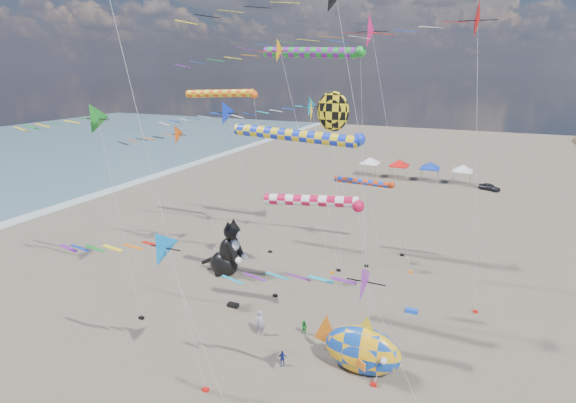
% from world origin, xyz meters
% --- Properties ---
extents(delta_kite_1, '(14.29, 2.12, 20.56)m').
position_xyz_m(delta_kite_1, '(-5.87, 20.58, 19.12)').
color(delta_kite_1, '#FF9A0C').
rests_on(delta_kite_1, ground).
extents(delta_kite_2, '(16.80, 3.07, 22.59)m').
position_xyz_m(delta_kite_2, '(1.39, 23.63, 20.82)').
color(delta_kite_2, '#D61966').
rests_on(delta_kite_2, ground).
extents(delta_kite_3, '(10.01, 1.93, 10.16)m').
position_xyz_m(delta_kite_3, '(7.69, 2.50, 8.85)').
color(delta_kite_3, purple).
rests_on(delta_kite_3, ground).
extents(delta_kite_4, '(12.79, 2.78, 22.68)m').
position_xyz_m(delta_kite_4, '(9.13, 18.52, 21.04)').
color(delta_kite_4, red).
rests_on(delta_kite_4, ground).
extents(delta_kite_5, '(9.95, 1.77, 13.67)m').
position_xyz_m(delta_kite_5, '(-12.87, 16.18, 12.39)').
color(delta_kite_5, '#EB520D').
rests_on(delta_kite_5, ground).
extents(delta_kite_6, '(10.93, 1.98, 10.72)m').
position_xyz_m(delta_kite_6, '(-3.05, 0.45, 9.39)').
color(delta_kite_6, '#0A7DE2').
rests_on(delta_kite_6, ground).
extents(delta_kite_7, '(11.97, 2.36, 15.92)m').
position_xyz_m(delta_kite_7, '(-14.83, 7.42, 14.45)').
color(delta_kite_7, '#1C8C26').
rests_on(delta_kite_7, ground).
extents(delta_kite_9, '(11.16, 2.04, 15.77)m').
position_xyz_m(delta_kite_9, '(-8.00, 14.58, 14.42)').
color(delta_kite_9, '#0F2EC8').
rests_on(delta_kite_9, ground).
extents(delta_kite_10, '(10.97, 2.00, 15.91)m').
position_xyz_m(delta_kite_10, '(-3.90, 21.31, 14.55)').
color(delta_kite_10, '#0D87B7').
rests_on(delta_kite_10, ground).
extents(windsock_0, '(9.14, 0.77, 16.10)m').
position_xyz_m(windsock_0, '(-11.92, 22.71, 15.64)').
color(windsock_0, '#FF5615').
rests_on(windsock_0, ground).
extents(windsock_1, '(7.41, 0.64, 7.52)m').
position_xyz_m(windsock_1, '(1.40, 27.26, 7.14)').
color(windsock_1, red).
rests_on(windsock_1, ground).
extents(windsock_2, '(7.45, 0.71, 10.91)m').
position_xyz_m(windsock_2, '(2.99, 8.53, 10.49)').
color(windsock_2, '#C60E3A').
rests_on(windsock_2, ground).
extents(windsock_3, '(10.19, 0.81, 14.36)m').
position_xyz_m(windsock_3, '(0.87, 11.07, 13.90)').
color(windsock_3, '#1533D9').
rests_on(windsock_3, ground).
extents(windsock_4, '(10.44, 0.96, 19.86)m').
position_xyz_m(windsock_4, '(-2.61, 23.27, 19.32)').
color(windsock_4, green).
rests_on(windsock_4, ground).
extents(angelfish_kite, '(3.74, 3.02, 16.66)m').
position_xyz_m(angelfish_kite, '(2.08, 13.30, 15.22)').
color(angelfish_kite, yellow).
rests_on(angelfish_kite, ground).
extents(cat_inflatable, '(4.07, 2.18, 5.38)m').
position_xyz_m(cat_inflatable, '(-8.47, 16.60, 2.69)').
color(cat_inflatable, black).
rests_on(cat_inflatable, ground).
extents(fish_inflatable, '(6.42, 3.22, 4.01)m').
position_xyz_m(fish_inflatable, '(6.24, 8.12, 1.54)').
color(fish_inflatable, '#1246B6').
rests_on(fish_inflatable, ground).
extents(person_adult, '(0.82, 0.74, 1.89)m').
position_xyz_m(person_adult, '(-1.25, 9.16, 0.95)').
color(person_adult, '#8D899F').
rests_on(person_adult, ground).
extents(child_green, '(0.60, 0.51, 1.09)m').
position_xyz_m(child_green, '(1.54, 10.45, 0.55)').
color(child_green, '#1F8631').
rests_on(child_green, ground).
extents(child_blue, '(0.67, 0.54, 1.06)m').
position_xyz_m(child_blue, '(1.55, 6.68, 0.53)').
color(child_blue, navy).
rests_on(child_blue, ground).
extents(kite_bag_0, '(0.90, 0.44, 0.30)m').
position_xyz_m(kite_bag_0, '(-5.00, 11.75, 0.15)').
color(kite_bag_0, black).
rests_on(kite_bag_0, ground).
extents(kite_bag_1, '(0.90, 0.44, 0.30)m').
position_xyz_m(kite_bag_1, '(8.02, 16.54, 0.15)').
color(kite_bag_1, blue).
rests_on(kite_bag_1, ground).
extents(tent_row, '(19.20, 4.20, 3.80)m').
position_xyz_m(tent_row, '(1.50, 60.00, 3.15)').
color(tent_row, white).
rests_on(tent_row, ground).
extents(parked_car, '(3.44, 2.59, 1.09)m').
position_xyz_m(parked_car, '(13.19, 58.00, 0.55)').
color(parked_car, '#26262D').
rests_on(parked_car, ground).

